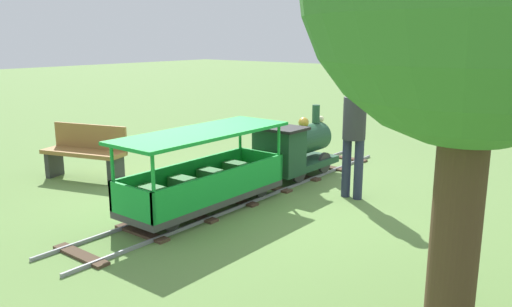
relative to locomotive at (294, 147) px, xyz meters
name	(u,v)px	position (x,y,z in m)	size (l,w,h in m)	color
ground_plane	(247,195)	(0.00, -1.10, -0.48)	(60.00, 60.00, 0.00)	#608442
track	(251,193)	(0.00, -1.03, -0.47)	(0.78, 6.05, 0.04)	gray
locomotive	(294,147)	(0.00, 0.00, 0.00)	(0.74, 1.45, 1.02)	#1E472D
passenger_car	(204,178)	(0.00, -1.93, -0.06)	(0.84, 2.35, 0.97)	#3F3F3F
conductor_person	(354,127)	(1.16, -0.31, 0.47)	(0.30, 0.30, 1.62)	#282D47
park_bench	(86,152)	(-2.43, -1.99, -0.07)	(1.36, 0.77, 0.82)	olive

